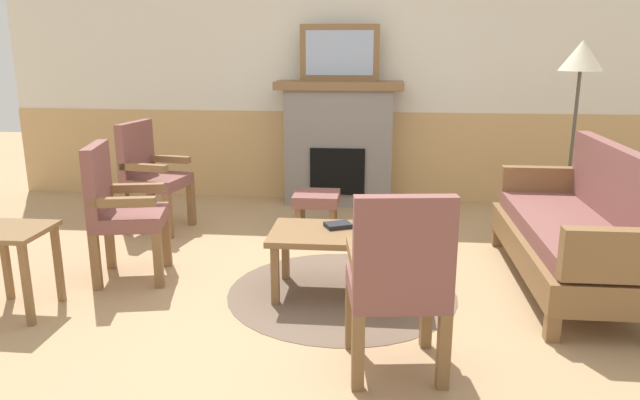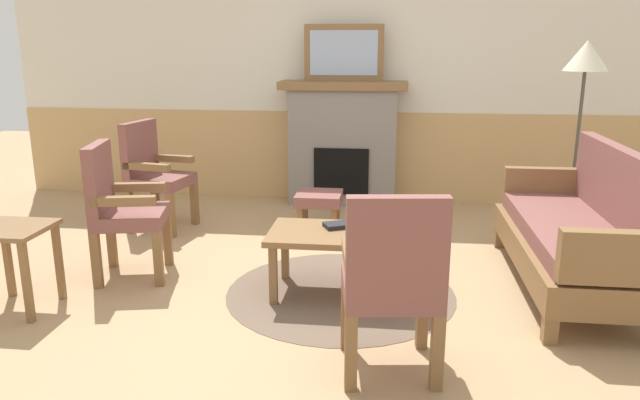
{
  "view_description": "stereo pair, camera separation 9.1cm",
  "coord_description": "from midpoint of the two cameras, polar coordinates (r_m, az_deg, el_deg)",
  "views": [
    {
      "loc": [
        0.41,
        -3.85,
        1.65
      ],
      "look_at": [
        0.0,
        0.35,
        0.55
      ],
      "focal_mm": 33.72,
      "sensor_mm": 36.0,
      "label": 1
    },
    {
      "loc": [
        0.51,
        -3.84,
        1.65
      ],
      "look_at": [
        0.0,
        0.35,
        0.55
      ],
      "focal_mm": 33.72,
      "sensor_mm": 36.0,
      "label": 2
    }
  ],
  "objects": [
    {
      "name": "armchair_by_window_left",
      "position": [
        5.62,
        -16.31,
        2.62
      ],
      "size": [
        0.56,
        0.56,
        0.98
      ],
      "color": "brown",
      "rests_on": "ground_plane"
    },
    {
      "name": "wall_back",
      "position": [
        6.47,
        1.58,
        11.61
      ],
      "size": [
        7.2,
        0.14,
        2.7
      ],
      "color": "silver",
      "rests_on": "ground_plane"
    },
    {
      "name": "side_table",
      "position": [
        4.21,
        -27.73,
        -3.93
      ],
      "size": [
        0.44,
        0.44,
        0.55
      ],
      "color": "brown",
      "rests_on": "ground_plane"
    },
    {
      "name": "fireplace",
      "position": [
        6.29,
        1.38,
        5.5
      ],
      "size": [
        1.3,
        0.44,
        1.28
      ],
      "color": "gray",
      "rests_on": "ground_plane"
    },
    {
      "name": "coffee_table",
      "position": [
        4.02,
        1.47,
        -3.74
      ],
      "size": [
        0.96,
        0.56,
        0.44
      ],
      "color": "brown",
      "rests_on": "ground_plane"
    },
    {
      "name": "armchair_near_fireplace",
      "position": [
        4.49,
        -19.11,
        -0.54
      ],
      "size": [
        0.57,
        0.57,
        0.98
      ],
      "color": "brown",
      "rests_on": "ground_plane"
    },
    {
      "name": "ground_plane",
      "position": [
        4.21,
        -1.1,
        -8.47
      ],
      "size": [
        14.0,
        14.0,
        0.0
      ],
      "primitive_type": "plane",
      "color": "tan"
    },
    {
      "name": "couch",
      "position": [
        4.47,
        22.56,
        -2.81
      ],
      "size": [
        0.7,
        1.8,
        0.98
      ],
      "color": "brown",
      "rests_on": "ground_plane"
    },
    {
      "name": "footstool",
      "position": [
        5.38,
        -0.81,
        -0.1
      ],
      "size": [
        0.4,
        0.4,
        0.36
      ],
      "color": "brown",
      "rests_on": "ground_plane"
    },
    {
      "name": "armchair_front_left",
      "position": [
        3.01,
        6.62,
        -7.18
      ],
      "size": [
        0.54,
        0.54,
        0.98
      ],
      "color": "brown",
      "rests_on": "ground_plane"
    },
    {
      "name": "round_rug",
      "position": [
        4.16,
        1.44,
        -8.75
      ],
      "size": [
        1.56,
        1.56,
        0.01
      ],
      "primitive_type": "cylinder",
      "color": "brown",
      "rests_on": "ground_plane"
    },
    {
      "name": "floor_lamp_by_couch",
      "position": [
        5.58,
        23.04,
        11.43
      ],
      "size": [
        0.36,
        0.36,
        1.68
      ],
      "color": "#332D28",
      "rests_on": "ground_plane"
    },
    {
      "name": "book_on_table",
      "position": [
        4.09,
        1.08,
        -2.41
      ],
      "size": [
        0.21,
        0.19,
        0.03
      ],
      "primitive_type": "cube",
      "rotation": [
        0.0,
        0.0,
        0.44
      ],
      "color": "black",
      "rests_on": "coffee_table"
    },
    {
      "name": "framed_picture",
      "position": [
        6.21,
        1.43,
        13.79
      ],
      "size": [
        0.8,
        0.04,
        0.56
      ],
      "color": "brown",
      "rests_on": "fireplace"
    }
  ]
}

